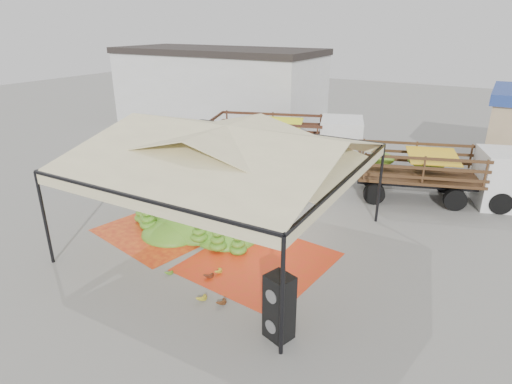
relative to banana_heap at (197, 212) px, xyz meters
The scene contains 17 objects.
ground 1.73m from the banana_heap, 10.63° to the right, with size 90.00×90.00×0.00m, color slate.
canopy_tent 3.16m from the banana_heap, 10.63° to the right, with size 8.10×8.10×4.00m.
building_white 16.21m from the banana_heap, 121.51° to the left, with size 14.30×6.30×5.40m.
tarp_left 1.36m from the banana_heap, 137.51° to the right, with size 3.94×3.76×0.01m, color orange.
tarp_right 3.44m from the banana_heap, 18.34° to the right, with size 3.91×4.11×0.01m, color red.
banana_heap is the anchor object (origin of this frame).
hand_yellow_a 4.53m from the banana_heap, 52.20° to the right, with size 0.50×0.41×0.23m, color gold.
hand_yellow_b 3.31m from the banana_heap, 43.22° to the right, with size 0.46×0.38×0.21m, color gold.
hand_red_a 3.46m from the banana_heap, 47.84° to the right, with size 0.45×0.37×0.21m, color #542513.
hand_red_b 4.81m from the banana_heap, 46.02° to the right, with size 0.49×0.40×0.22m, color #5D3215.
hand_green 3.26m from the banana_heap, 68.63° to the right, with size 0.38×0.31×0.17m, color #47821B.
hanging_bunches 4.14m from the banana_heap, 27.16° to the right, with size 3.24×0.24×0.20m.
speaker_stack 6.54m from the banana_heap, 35.78° to the right, with size 0.74×0.69×1.68m.
banana_leaves 2.71m from the banana_heap, 120.05° to the left, with size 0.96×1.36×3.70m, color #3C7B20, non-canonical shape.
vendor 3.50m from the banana_heap, 49.67° to the left, with size 0.57×0.37×1.55m, color gray.
truck_left 8.31m from the banana_heap, 90.46° to the left, with size 7.91×4.78×2.57m.
truck_right 10.35m from the banana_heap, 43.78° to the left, with size 6.91×4.16×2.25m.
Camera 1 is at (7.33, -10.95, 7.02)m, focal length 30.00 mm.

